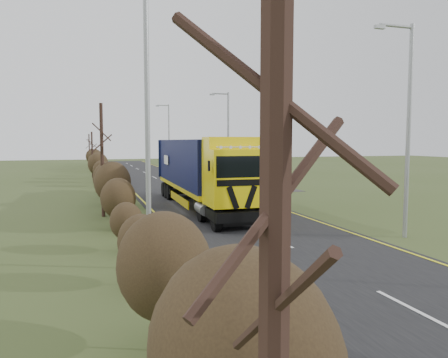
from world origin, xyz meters
The scene contains 14 objects.
ground centered at (0.00, 0.00, 0.00)m, with size 160.00×160.00×0.00m, color #3A491F.
road centered at (0.00, 10.00, 0.01)m, with size 8.00×120.00×0.02m, color black.
layby centered at (6.50, 20.00, 0.01)m, with size 6.00×18.00×0.02m, color #2C2927.
lane_markings centered at (0.00, 9.69, 0.03)m, with size 7.52×116.00×0.01m.
hedgerow centered at (-6.00, 7.89, 1.62)m, with size 2.24×102.04×6.05m.
lorry centered at (-0.80, 5.24, 2.41)m, with size 2.97×15.28×4.25m.
car_red_hatchback centered at (6.71, 17.27, 0.62)m, with size 1.46×3.62×1.23m, color #9A0D07.
car_blue_sedan centered at (5.83, 19.61, 0.70)m, with size 1.48×4.24×1.40m, color #091636.
streetlight_near centered at (5.29, -5.17, 4.83)m, with size 1.87×0.18×8.79m.
streetlight_mid centered at (4.76, 16.80, 4.56)m, with size 1.78×0.18×8.32m.
streetlight_far centered at (4.48, 43.44, 5.16)m, with size 1.99×0.19×9.36m.
left_pole centered at (-5.54, -6.44, 5.12)m, with size 0.16×0.16×10.23m, color gray.
speed_sign centered at (4.20, 11.36, 1.47)m, with size 0.59×0.10×2.14m.
warning_board centered at (4.20, 27.25, 1.25)m, with size 0.77×0.11×2.03m.
Camera 1 is at (-7.46, -20.10, 4.06)m, focal length 35.00 mm.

